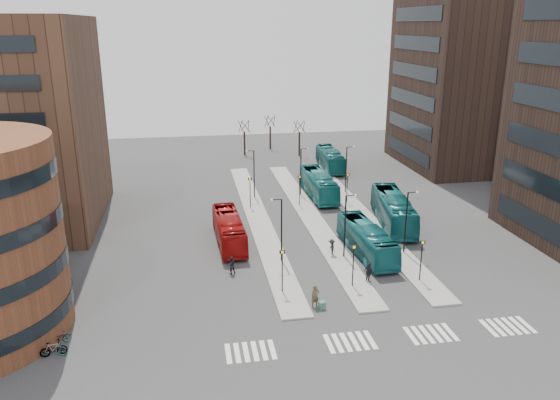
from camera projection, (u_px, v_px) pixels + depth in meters
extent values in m
plane|color=#303032|center=(384.00, 375.00, 34.48)|extent=(160.00, 160.00, 0.00)
cube|color=gray|center=(258.00, 219.00, 61.94)|extent=(2.50, 45.00, 0.15)
cube|color=gray|center=(310.00, 216.00, 62.91)|extent=(2.50, 45.00, 0.15)
cube|color=gray|center=(360.00, 213.00, 63.88)|extent=(2.50, 45.00, 0.15)
cube|color=navy|center=(322.00, 305.00, 42.38)|extent=(0.60, 0.54, 0.61)
imported|color=#9D0C0C|center=(229.00, 229.00, 54.82)|extent=(2.79, 10.53, 2.91)
imported|color=#135D63|center=(366.00, 240.00, 52.20)|extent=(3.07, 10.69, 2.94)
imported|color=#156B6B|center=(319.00, 185.00, 69.70)|extent=(2.73, 11.25, 3.13)
imported|color=#12575D|center=(393.00, 210.00, 59.79)|extent=(4.77, 12.52, 3.40)
imported|color=#135C5F|center=(330.00, 159.00, 83.20)|extent=(3.12, 10.93, 3.01)
imported|color=#48422B|center=(315.00, 296.00, 42.52)|extent=(0.75, 0.58, 1.86)
imported|color=black|center=(231.00, 265.00, 48.19)|extent=(0.97, 0.87, 1.64)
imported|color=black|center=(369.00, 273.00, 46.53)|extent=(0.82, 1.16, 1.82)
imported|color=black|center=(332.00, 248.00, 51.93)|extent=(0.73, 1.14, 1.68)
imported|color=gray|center=(54.00, 350.00, 36.33)|extent=(1.78, 0.83, 0.90)
imported|color=gray|center=(53.00, 349.00, 36.31)|extent=(1.80, 0.83, 1.05)
imported|color=gray|center=(58.00, 338.00, 37.68)|extent=(1.81, 1.14, 0.90)
cube|color=silver|center=(228.00, 354.00, 36.69)|extent=(0.35, 2.40, 0.01)
cube|color=silver|center=(237.00, 353.00, 36.79)|extent=(0.35, 2.40, 0.01)
cube|color=silver|center=(246.00, 352.00, 36.89)|extent=(0.35, 2.40, 0.01)
cube|color=silver|center=(255.00, 351.00, 36.98)|extent=(0.35, 2.40, 0.01)
cube|color=silver|center=(264.00, 350.00, 37.08)|extent=(0.35, 2.40, 0.01)
cube|color=silver|center=(272.00, 349.00, 37.18)|extent=(0.35, 2.40, 0.01)
cube|color=silver|center=(329.00, 344.00, 37.83)|extent=(0.35, 2.40, 0.01)
cube|color=silver|center=(338.00, 343.00, 37.92)|extent=(0.35, 2.40, 0.01)
cube|color=silver|center=(346.00, 342.00, 38.02)|extent=(0.35, 2.40, 0.01)
cube|color=silver|center=(354.00, 341.00, 38.12)|extent=(0.35, 2.40, 0.01)
cube|color=silver|center=(362.00, 340.00, 38.21)|extent=(0.35, 2.40, 0.01)
cube|color=silver|center=(371.00, 340.00, 38.31)|extent=(0.35, 2.40, 0.01)
cube|color=silver|center=(411.00, 336.00, 38.80)|extent=(0.35, 2.40, 0.01)
cube|color=silver|center=(419.00, 335.00, 38.89)|extent=(0.35, 2.40, 0.01)
cube|color=silver|center=(427.00, 334.00, 38.99)|extent=(0.35, 2.40, 0.01)
cube|color=silver|center=(435.00, 333.00, 39.09)|extent=(0.35, 2.40, 0.01)
cube|color=silver|center=(442.00, 333.00, 39.19)|extent=(0.35, 2.40, 0.01)
cube|color=silver|center=(450.00, 332.00, 39.28)|extent=(0.35, 2.40, 0.01)
cube|color=silver|center=(489.00, 328.00, 39.77)|extent=(0.35, 2.40, 0.01)
cube|color=silver|center=(496.00, 327.00, 39.87)|extent=(0.35, 2.40, 0.01)
cube|color=silver|center=(504.00, 327.00, 39.96)|extent=(0.35, 2.40, 0.01)
cube|color=silver|center=(511.00, 326.00, 40.06)|extent=(0.35, 2.40, 0.01)
cube|color=silver|center=(519.00, 325.00, 40.16)|extent=(0.35, 2.40, 0.01)
cube|color=silver|center=(526.00, 324.00, 40.26)|extent=(0.35, 2.40, 0.01)
cube|color=black|center=(545.00, 228.00, 52.27)|extent=(0.12, 16.00, 2.00)
cube|color=black|center=(552.00, 188.00, 51.04)|extent=(0.12, 16.00, 2.00)
cube|color=black|center=(558.00, 146.00, 49.81)|extent=(0.12, 16.00, 2.00)
cube|color=#30221B|center=(477.00, 67.00, 81.93)|extent=(20.00, 20.00, 30.00)
cube|color=black|center=(407.00, 151.00, 84.15)|extent=(0.12, 16.00, 2.00)
cube|color=black|center=(409.00, 125.00, 82.92)|extent=(0.12, 16.00, 2.00)
cube|color=black|center=(411.00, 98.00, 81.68)|extent=(0.12, 16.00, 2.00)
cube|color=black|center=(413.00, 71.00, 80.45)|extent=(0.12, 16.00, 2.00)
cube|color=black|center=(415.00, 43.00, 79.22)|extent=(0.12, 16.00, 2.00)
cube|color=black|center=(417.00, 14.00, 77.99)|extent=(0.12, 16.00, 2.00)
cylinder|color=black|center=(282.00, 272.00, 44.44)|extent=(0.10, 0.10, 3.50)
cube|color=black|center=(282.00, 252.00, 43.90)|extent=(0.45, 0.10, 0.30)
cube|color=yellow|center=(282.00, 252.00, 43.84)|extent=(0.20, 0.02, 0.20)
cylinder|color=black|center=(250.00, 193.00, 65.06)|extent=(0.10, 0.10, 3.50)
cube|color=black|center=(250.00, 179.00, 64.52)|extent=(0.45, 0.10, 0.30)
cube|color=yellow|center=(250.00, 179.00, 64.47)|extent=(0.20, 0.02, 0.20)
cylinder|color=black|center=(353.00, 266.00, 45.41)|extent=(0.10, 0.10, 3.50)
cube|color=black|center=(354.00, 247.00, 44.87)|extent=(0.45, 0.10, 0.30)
cube|color=yellow|center=(354.00, 247.00, 44.81)|extent=(0.20, 0.02, 0.20)
cylinder|color=black|center=(299.00, 191.00, 66.03)|extent=(0.10, 0.10, 3.50)
cube|color=black|center=(300.00, 177.00, 65.50)|extent=(0.45, 0.10, 0.30)
cube|color=yellow|center=(300.00, 177.00, 65.44)|extent=(0.20, 0.02, 0.20)
cylinder|color=black|center=(421.00, 261.00, 46.38)|extent=(0.10, 0.10, 3.50)
cube|color=black|center=(423.00, 242.00, 45.84)|extent=(0.45, 0.10, 0.30)
cube|color=yellow|center=(423.00, 243.00, 45.78)|extent=(0.20, 0.02, 0.20)
cylinder|color=black|center=(347.00, 188.00, 67.01)|extent=(0.10, 0.10, 3.50)
cube|color=black|center=(348.00, 175.00, 66.47)|extent=(0.45, 0.10, 0.30)
cube|color=yellow|center=(348.00, 175.00, 66.41)|extent=(0.20, 0.02, 0.20)
cylinder|color=black|center=(282.00, 230.00, 49.84)|extent=(0.14, 0.14, 6.00)
cylinder|color=black|center=(277.00, 200.00, 48.84)|extent=(0.90, 0.08, 0.08)
sphere|color=silver|center=(272.00, 200.00, 48.77)|extent=(0.24, 0.24, 0.24)
cylinder|color=black|center=(254.00, 174.00, 68.59)|extent=(0.14, 0.14, 6.00)
cylinder|color=black|center=(250.00, 151.00, 67.59)|extent=(0.90, 0.08, 0.08)
sphere|color=silver|center=(247.00, 151.00, 67.52)|extent=(0.24, 0.24, 0.24)
cylinder|color=black|center=(345.00, 227.00, 50.81)|extent=(0.14, 0.14, 6.00)
cylinder|color=black|center=(351.00, 196.00, 49.96)|extent=(0.90, 0.08, 0.08)
sphere|color=silver|center=(356.00, 195.00, 50.03)|extent=(0.24, 0.24, 0.24)
cylinder|color=black|center=(301.00, 172.00, 69.56)|extent=(0.14, 0.14, 6.00)
cylinder|color=black|center=(305.00, 149.00, 68.71)|extent=(0.90, 0.08, 0.08)
sphere|color=silver|center=(308.00, 149.00, 68.78)|extent=(0.24, 0.24, 0.24)
cylinder|color=black|center=(406.00, 223.00, 51.78)|extent=(0.14, 0.14, 6.00)
cylinder|color=black|center=(413.00, 192.00, 50.93)|extent=(0.90, 0.08, 0.08)
sphere|color=silver|center=(417.00, 192.00, 51.01)|extent=(0.24, 0.24, 0.24)
cylinder|color=black|center=(346.00, 170.00, 70.53)|extent=(0.14, 0.14, 6.00)
cylinder|color=black|center=(350.00, 147.00, 69.68)|extent=(0.90, 0.08, 0.08)
sphere|color=silver|center=(354.00, 147.00, 69.76)|extent=(0.24, 0.24, 0.24)
cylinder|color=black|center=(245.00, 143.00, 91.67)|extent=(0.30, 0.30, 4.00)
cylinder|color=black|center=(248.00, 126.00, 90.89)|extent=(0.10, 1.56, 1.95)
cylinder|color=black|center=(245.00, 126.00, 91.44)|extent=(1.48, 0.59, 1.97)
cylinder|color=black|center=(241.00, 126.00, 91.07)|extent=(0.90, 1.31, 1.99)
cylinder|color=black|center=(241.00, 127.00, 90.30)|extent=(0.89, 1.31, 1.99)
cylinder|color=black|center=(246.00, 127.00, 90.19)|extent=(1.48, 0.58, 1.97)
cylinder|color=black|center=(270.00, 138.00, 96.23)|extent=(0.30, 0.30, 4.00)
cylinder|color=black|center=(274.00, 121.00, 95.45)|extent=(0.10, 1.56, 1.95)
cylinder|color=black|center=(271.00, 121.00, 96.00)|extent=(1.48, 0.59, 1.97)
cylinder|color=black|center=(267.00, 121.00, 95.63)|extent=(0.90, 1.31, 1.99)
cylinder|color=black|center=(267.00, 122.00, 94.86)|extent=(0.89, 1.31, 1.99)
cylinder|color=black|center=(272.00, 122.00, 94.75)|extent=(1.48, 0.58, 1.97)
cylinder|color=black|center=(299.00, 144.00, 91.26)|extent=(0.30, 0.30, 4.00)
cylinder|color=black|center=(304.00, 127.00, 90.48)|extent=(0.10, 1.56, 1.95)
cylinder|color=black|center=(300.00, 126.00, 91.02)|extent=(1.48, 0.59, 1.97)
cylinder|color=black|center=(296.00, 126.00, 90.66)|extent=(0.90, 1.31, 1.99)
cylinder|color=black|center=(297.00, 127.00, 89.89)|extent=(0.89, 1.31, 1.99)
cylinder|color=black|center=(302.00, 127.00, 89.77)|extent=(1.48, 0.58, 1.97)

